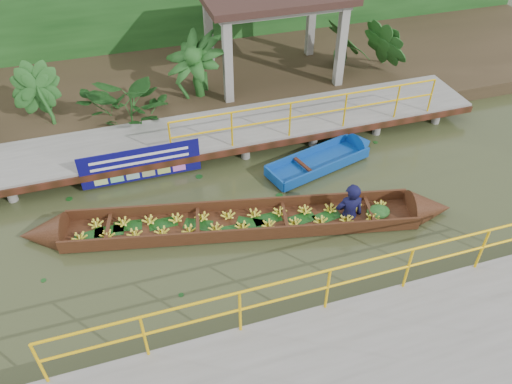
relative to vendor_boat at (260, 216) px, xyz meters
name	(u,v)px	position (x,y,z in m)	size (l,w,h in m)	color
ground	(238,230)	(-0.54, -0.02, -0.27)	(80.00, 80.00, 0.00)	#30371B
land_strip	(177,78)	(-0.54, 7.48, -0.04)	(30.00, 8.00, 0.45)	#312618
far_dock	(204,135)	(-0.52, 3.41, 0.21)	(16.00, 2.06, 1.66)	slate
near_dock	(361,369)	(0.46, -4.22, 0.03)	(18.00, 2.40, 1.73)	slate
pavilion	(274,3)	(2.46, 6.28, 2.55)	(4.40, 3.00, 3.00)	slate
foliage_backdrop	(159,1)	(-0.54, 9.98, 1.73)	(30.00, 0.80, 4.00)	#133A12
vendor_boat	(260,216)	(0.00, 0.00, 0.00)	(10.00, 3.03, 2.30)	#321A0D
moored_blue_boat	(341,153)	(2.94, 1.88, -0.13)	(3.43, 1.70, 0.79)	#0D3F95
blue_banner	(141,164)	(-2.36, 2.46, 0.29)	(3.03, 0.04, 0.95)	#0E0B5F
tropical_plants	(190,75)	(-0.45, 5.28, 1.11)	(14.49, 1.49, 1.86)	#133A12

